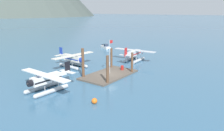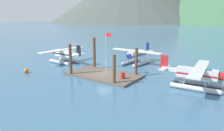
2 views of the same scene
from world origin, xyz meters
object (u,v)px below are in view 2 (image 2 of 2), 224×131
(seaplane_silver_stbd_fwd, at_px, (197,76))
(seaplane_white_port_fwd, at_px, (64,55))
(mooring_buoy, at_px, (26,71))
(fuel_drum, at_px, (123,76))
(flagpole, at_px, (107,48))
(seaplane_cream_bow_centre, at_px, (137,56))

(seaplane_silver_stbd_fwd, relative_size, seaplane_white_port_fwd, 1.00)
(mooring_buoy, bearing_deg, fuel_drum, 20.25)
(mooring_buoy, relative_size, seaplane_silver_stbd_fwd, 0.07)
(flagpole, xyz_separation_m, mooring_buoy, (-11.70, -6.12, -3.89))
(flagpole, xyz_separation_m, fuel_drum, (3.28, -0.59, -3.54))
(mooring_buoy, height_order, seaplane_cream_bow_centre, seaplane_cream_bow_centre)
(seaplane_silver_stbd_fwd, distance_m, seaplane_white_port_fwd, 24.98)
(fuel_drum, relative_size, seaplane_cream_bow_centre, 0.08)
(flagpole, relative_size, seaplane_silver_stbd_fwd, 0.61)
(flagpole, bearing_deg, fuel_drum, -10.29)
(mooring_buoy, height_order, seaplane_silver_stbd_fwd, seaplane_silver_stbd_fwd)
(fuel_drum, height_order, mooring_buoy, fuel_drum)
(seaplane_cream_bow_centre, relative_size, seaplane_white_port_fwd, 1.00)
(seaplane_white_port_fwd, bearing_deg, seaplane_cream_bow_centre, 29.98)
(mooring_buoy, distance_m, seaplane_white_port_fwd, 8.95)
(fuel_drum, relative_size, seaplane_white_port_fwd, 0.08)
(flagpole, bearing_deg, seaplane_white_port_fwd, 167.74)
(seaplane_silver_stbd_fwd, bearing_deg, seaplane_cream_bow_centre, 148.11)
(flagpole, bearing_deg, seaplane_silver_stbd_fwd, 9.44)
(flagpole, relative_size, mooring_buoy, 8.39)
(seaplane_silver_stbd_fwd, bearing_deg, fuel_drum, -163.83)
(flagpole, xyz_separation_m, seaplane_white_port_fwd, (-12.48, 2.71, -2.70))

